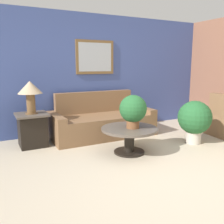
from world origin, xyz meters
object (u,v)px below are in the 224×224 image
Objects in this scene: potted_plant_on_table at (133,110)px; potted_plant_floor at (195,119)px; table_lamp at (30,90)px; side_table at (32,130)px; couch_main at (101,122)px; coffee_table at (129,135)px.

potted_plant_floor is at bearing -2.87° from potted_plant_on_table.
potted_plant_on_table is 1.38m from potted_plant_floor.
potted_plant_floor is at bearing -24.01° from table_lamp.
potted_plant_on_table reaches higher than side_table.
table_lamp is at bearing 0.00° from side_table.
couch_main is 3.61× the size of table_lamp.
potted_plant_on_table is (0.02, -1.24, 0.47)m from couch_main.
potted_plant_floor reaches higher than side_table.
couch_main reaches higher than side_table.
side_table is 1.09× the size of potted_plant_on_table.
side_table is at bearing -177.76° from couch_main.
couch_main is 1.44m from side_table.
side_table is at bearing 155.99° from potted_plant_floor.
potted_plant_on_table is 0.68× the size of potted_plant_floor.
side_table is 3.07m from potted_plant_floor.
couch_main is 1.90m from potted_plant_floor.
side_table reaches higher than coffee_table.
table_lamp is (0.00, 0.00, 0.73)m from side_table.
side_table is at bearing 140.95° from potted_plant_on_table.
couch_main is 2.24× the size of coffee_table.
side_table is at bearing 0.00° from table_lamp.
table_lamp is (-1.41, 1.15, 0.72)m from coffee_table.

